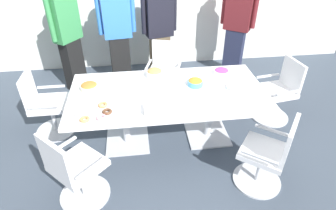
{
  "coord_description": "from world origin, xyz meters",
  "views": [
    {
      "loc": [
        -0.37,
        -2.94,
        2.57
      ],
      "look_at": [
        0.0,
        0.0,
        0.55
      ],
      "focal_mm": 30.28,
      "sensor_mm": 36.0,
      "label": 1
    }
  ],
  "objects": [
    {
      "name": "ground_plane",
      "position": [
        0.0,
        0.0,
        -0.01
      ],
      "size": [
        10.0,
        10.0,
        0.01
      ],
      "primitive_type": "cube",
      "color": "#3D4754"
    },
    {
      "name": "conference_table",
      "position": [
        0.0,
        0.0,
        0.63
      ],
      "size": [
        2.4,
        1.2,
        0.75
      ],
      "color": "white",
      "rests_on": "ground"
    },
    {
      "name": "office_chair_0",
      "position": [
        1.64,
        0.3,
        0.41
      ],
      "size": [
        0.62,
        0.62,
        0.91
      ],
      "rotation": [
        0.0,
        0.0,
        -4.56
      ],
      "color": "silver",
      "rests_on": "ground"
    },
    {
      "name": "office_chair_1",
      "position": [
        0.08,
        1.1,
        0.41
      ],
      "size": [
        0.68,
        0.68,
        0.91
      ],
      "rotation": [
        0.0,
        0.0,
        -3.44
      ],
      "color": "silver",
      "rests_on": "ground"
    },
    {
      "name": "office_chair_2",
      "position": [
        -1.6,
        0.36,
        0.41
      ],
      "size": [
        0.54,
        0.54,
        0.91
      ],
      "rotation": [
        0.0,
        0.0,
        -1.57
      ],
      "color": "silver",
      "rests_on": "ground"
    },
    {
      "name": "office_chair_3",
      "position": [
        -1.06,
        -0.86,
        0.41
      ],
      "size": [
        0.76,
        0.76,
        0.91
      ],
      "rotation": [
        0.0,
        0.0,
        -0.78
      ],
      "color": "silver",
      "rests_on": "ground"
    },
    {
      "name": "office_chair_4",
      "position": [
        0.96,
        -0.9,
        0.41
      ],
      "size": [
        0.76,
        0.76,
        0.91
      ],
      "rotation": [
        0.0,
        0.0,
        0.91
      ],
      "color": "silver",
      "rests_on": "ground"
    },
    {
      "name": "person_standing_0",
      "position": [
        -1.41,
        1.59,
        0.96
      ],
      "size": [
        0.44,
        0.54,
        1.82
      ],
      "rotation": [
        0.0,
        0.0,
        -2.2
      ],
      "color": "black",
      "rests_on": "ground"
    },
    {
      "name": "person_standing_1",
      "position": [
        -0.62,
        1.62,
        0.96
      ],
      "size": [
        0.62,
        0.28,
        1.83
      ],
      "rotation": [
        0.0,
        0.0,
        -3.01
      ],
      "color": "black",
      "rests_on": "ground"
    },
    {
      "name": "person_standing_2",
      "position": [
        0.07,
        1.7,
        0.91
      ],
      "size": [
        0.61,
        0.31,
        1.74
      ],
      "rotation": [
        0.0,
        0.0,
        -2.91
      ],
      "color": "brown",
      "rests_on": "ground"
    },
    {
      "name": "person_standing_3",
      "position": [
        1.43,
        1.73,
        0.96
      ],
      "size": [
        0.54,
        0.43,
        1.82
      ],
      "rotation": [
        0.0,
        0.0,
        -3.76
      ],
      "color": "#232842",
      "rests_on": "ground"
    },
    {
      "name": "snack_bowl_candy_mix",
      "position": [
        0.77,
        0.36,
        0.79
      ],
      "size": [
        0.2,
        0.2,
        0.08
      ],
      "color": "white",
      "rests_on": "conference_table"
    },
    {
      "name": "snack_bowl_chips_orange",
      "position": [
        0.36,
        0.11,
        0.8
      ],
      "size": [
        0.2,
        0.2,
        0.1
      ],
      "color": "#4C9EC6",
      "rests_on": "conference_table"
    },
    {
      "name": "snack_bowl_cookies",
      "position": [
        -0.13,
        0.4,
        0.81
      ],
      "size": [
        0.22,
        0.22,
        0.12
      ],
      "color": "white",
      "rests_on": "conference_table"
    },
    {
      "name": "snack_bowl_pretzels",
      "position": [
        -0.96,
        0.18,
        0.79
      ],
      "size": [
        0.22,
        0.22,
        0.09
      ],
      "color": "beige",
      "rests_on": "conference_table"
    },
    {
      "name": "donut_platter",
      "position": [
        -0.86,
        -0.36,
        0.77
      ],
      "size": [
        0.41,
        0.4,
        0.04
      ],
      "color": "white",
      "rests_on": "conference_table"
    },
    {
      "name": "plate_stack",
      "position": [
        0.84,
        -0.03,
        0.77
      ],
      "size": [
        0.22,
        0.22,
        0.04
      ],
      "color": "white",
      "rests_on": "conference_table"
    },
    {
      "name": "napkin_pile",
      "position": [
        -0.22,
        -0.4,
        0.79
      ],
      "size": [
        0.19,
        0.19,
        0.07
      ],
      "primitive_type": "cube",
      "color": "white",
      "rests_on": "conference_table"
    }
  ]
}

